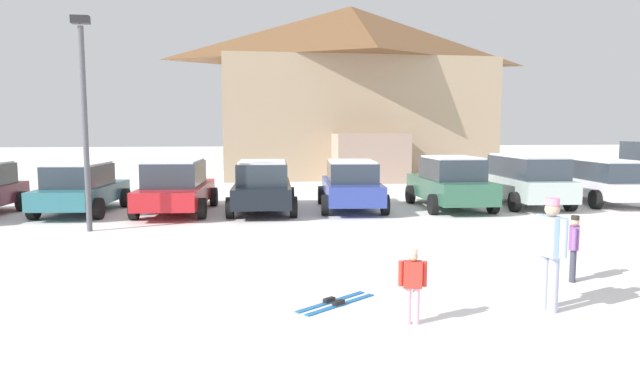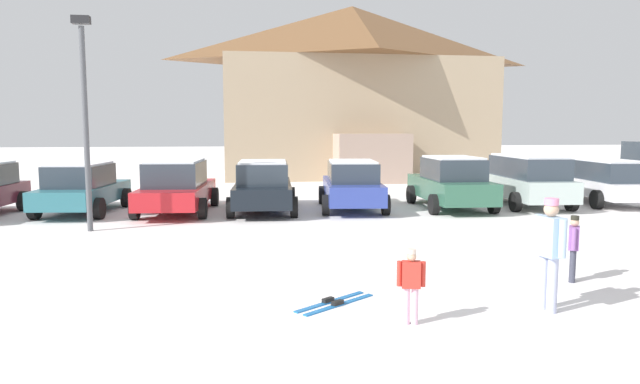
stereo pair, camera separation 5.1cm
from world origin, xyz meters
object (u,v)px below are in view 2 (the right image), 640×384
at_px(skier_adult_in_blue_parka, 550,248).
at_px(skier_child_in_purple_jacket, 574,245).
at_px(parked_red_sedan, 177,186).
at_px(parked_green_coupe, 451,183).
at_px(parked_white_suv, 603,179).
at_px(skier_child_in_red_jacket, 411,282).
at_px(ski_lodge, 352,90).
at_px(parked_black_sedan, 263,186).
at_px(parked_silver_wagon, 527,179).
at_px(parked_blue_hatchback, 352,185).
at_px(lamp_post, 85,112).
at_px(pair_of_skis, 334,303).
at_px(parked_teal_hatchback, 82,188).

bearing_deg(skier_adult_in_blue_parka, skier_child_in_purple_jacket, 48.19).
xyz_separation_m(parked_red_sedan, parked_green_coupe, (8.94, -0.27, 0.03)).
bearing_deg(parked_white_suv, skier_child_in_red_jacket, -132.95).
xyz_separation_m(ski_lodge, parked_black_sedan, (-5.65, -14.07, -3.98)).
bearing_deg(parked_black_sedan, ski_lodge, 68.14).
height_order(parked_red_sedan, parked_silver_wagon, parked_silver_wagon).
bearing_deg(skier_adult_in_blue_parka, parked_blue_hatchback, 94.31).
relative_size(parked_silver_wagon, parked_white_suv, 0.98).
xyz_separation_m(parked_blue_hatchback, parked_green_coupe, (3.31, -0.22, 0.05)).
bearing_deg(skier_child_in_purple_jacket, lamp_post, 146.69).
xyz_separation_m(parked_black_sedan, skier_adult_in_blue_parka, (3.72, -10.62, 0.12)).
bearing_deg(parked_black_sedan, parked_blue_hatchback, 2.02).
bearing_deg(parked_white_suv, parked_blue_hatchback, -178.67).
height_order(parked_red_sedan, parked_white_suv, parked_red_sedan).
bearing_deg(pair_of_skis, parked_teal_hatchback, 121.51).
xyz_separation_m(ski_lodge, pair_of_skis, (-4.97, -23.94, -4.79)).
distance_m(parked_black_sedan, parked_green_coupe, 6.23).
relative_size(parked_red_sedan, skier_child_in_red_jacket, 4.58).
xyz_separation_m(parked_blue_hatchback, parked_white_suv, (9.09, 0.21, 0.04)).
distance_m(parked_teal_hatchback, parked_white_suv, 17.66).
bearing_deg(parked_blue_hatchback, parked_teal_hatchback, 177.58).
height_order(pair_of_skis, lamp_post, lamp_post).
bearing_deg(parked_white_suv, parked_silver_wagon, -176.14).
relative_size(parked_red_sedan, skier_adult_in_blue_parka, 2.87).
distance_m(parked_teal_hatchback, parked_green_coupe, 11.90).
bearing_deg(parked_black_sedan, parked_green_coupe, -1.10).
bearing_deg(parked_white_suv, parked_black_sedan, -178.50).
xyz_separation_m(parked_silver_wagon, lamp_post, (-13.65, -2.97, 2.15)).
bearing_deg(skier_child_in_red_jacket, parked_teal_hatchback, 122.42).
distance_m(parked_white_suv, skier_child_in_red_jacket, 15.33).
height_order(ski_lodge, parked_blue_hatchback, ski_lodge).
height_order(ski_lodge, parked_silver_wagon, ski_lodge).
distance_m(parked_silver_wagon, skier_adult_in_blue_parka, 11.97).
bearing_deg(skier_child_in_purple_jacket, skier_adult_in_blue_parka, -131.81).
height_order(ski_lodge, skier_child_in_red_jacket, ski_lodge).
relative_size(parked_red_sedan, lamp_post, 0.88).
distance_m(parked_teal_hatchback, lamp_post, 4.16).
height_order(parked_red_sedan, lamp_post, lamp_post).
distance_m(parked_teal_hatchback, skier_child_in_red_jacket, 13.47).
bearing_deg(parked_blue_hatchback, parked_green_coupe, -3.85).
distance_m(parked_teal_hatchback, pair_of_skis, 12.15).
height_order(parked_white_suv, skier_adult_in_blue_parka, skier_adult_in_blue_parka).
distance_m(parked_blue_hatchback, skier_child_in_red_jacket, 11.09).
distance_m(skier_adult_in_blue_parka, skier_child_in_red_jacket, 2.21).
height_order(parked_green_coupe, parked_silver_wagon, parked_silver_wagon).
xyz_separation_m(parked_blue_hatchback, pair_of_skis, (-2.24, -9.97, -0.80)).
bearing_deg(skier_child_in_red_jacket, parked_black_sedan, 98.17).
xyz_separation_m(parked_teal_hatchback, lamp_post, (1.04, -3.32, 2.28)).
bearing_deg(ski_lodge, skier_adult_in_blue_parka, -94.45).
bearing_deg(parked_green_coupe, pair_of_skis, -119.65).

